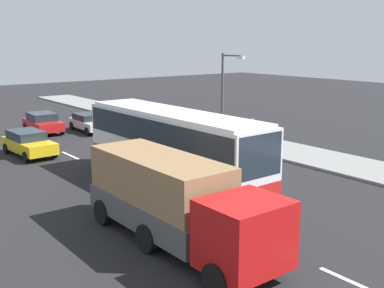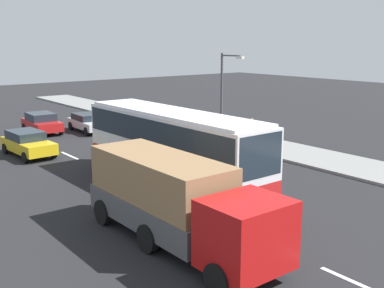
{
  "view_description": "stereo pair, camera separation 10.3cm",
  "coord_description": "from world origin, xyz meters",
  "px_view_note": "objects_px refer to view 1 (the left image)",
  "views": [
    {
      "loc": [
        17.05,
        -13.54,
        6.8
      ],
      "look_at": [
        0.23,
        -0.5,
        2.17
      ],
      "focal_mm": 44.49,
      "sensor_mm": 36.0,
      "label": 1
    },
    {
      "loc": [
        16.99,
        -13.62,
        6.8
      ],
      "look_at": [
        0.23,
        -0.5,
        2.17
      ],
      "focal_mm": 44.49,
      "sensor_mm": 36.0,
      "label": 2
    }
  ],
  "objects_px": {
    "street_lamp": "(225,91)",
    "coach_bus": "(172,140)",
    "car_silver_hatch": "(89,122)",
    "car_yellow_taxi": "(29,143)",
    "pedestrian_at_crossing": "(252,128)",
    "cargo_truck": "(175,200)",
    "car_red_compact": "(43,122)"
  },
  "relations": [
    {
      "from": "cargo_truck",
      "to": "street_lamp",
      "type": "distance_m",
      "value": 16.19
    },
    {
      "from": "pedestrian_at_crossing",
      "to": "car_red_compact",
      "type": "bearing_deg",
      "value": 71.33
    },
    {
      "from": "coach_bus",
      "to": "pedestrian_at_crossing",
      "type": "height_order",
      "value": "coach_bus"
    },
    {
      "from": "cargo_truck",
      "to": "pedestrian_at_crossing",
      "type": "relative_size",
      "value": 5.51
    },
    {
      "from": "car_silver_hatch",
      "to": "car_red_compact",
      "type": "distance_m",
      "value": 3.44
    },
    {
      "from": "cargo_truck",
      "to": "pedestrian_at_crossing",
      "type": "distance_m",
      "value": 17.3
    },
    {
      "from": "car_yellow_taxi",
      "to": "pedestrian_at_crossing",
      "type": "xyz_separation_m",
      "value": [
        5.58,
        13.38,
        0.23
      ]
    },
    {
      "from": "coach_bus",
      "to": "cargo_truck",
      "type": "distance_m",
      "value": 6.6
    },
    {
      "from": "car_red_compact",
      "to": "pedestrian_at_crossing",
      "type": "xyz_separation_m",
      "value": [
        12.1,
        10.04,
        0.22
      ]
    },
    {
      "from": "car_silver_hatch",
      "to": "pedestrian_at_crossing",
      "type": "height_order",
      "value": "pedestrian_at_crossing"
    },
    {
      "from": "car_yellow_taxi",
      "to": "pedestrian_at_crossing",
      "type": "bearing_deg",
      "value": 64.0
    },
    {
      "from": "street_lamp",
      "to": "coach_bus",
      "type": "bearing_deg",
      "value": -56.11
    },
    {
      "from": "cargo_truck",
      "to": "car_silver_hatch",
      "type": "distance_m",
      "value": 21.96
    },
    {
      "from": "car_silver_hatch",
      "to": "pedestrian_at_crossing",
      "type": "distance_m",
      "value": 12.65
    },
    {
      "from": "coach_bus",
      "to": "car_yellow_taxi",
      "type": "distance_m",
      "value": 11.04
    },
    {
      "from": "car_yellow_taxi",
      "to": "pedestrian_at_crossing",
      "type": "height_order",
      "value": "pedestrian_at_crossing"
    },
    {
      "from": "street_lamp",
      "to": "car_red_compact",
      "type": "bearing_deg",
      "value": -145.29
    },
    {
      "from": "car_red_compact",
      "to": "pedestrian_at_crossing",
      "type": "distance_m",
      "value": 15.72
    },
    {
      "from": "street_lamp",
      "to": "car_silver_hatch",
      "type": "bearing_deg",
      "value": -153.78
    },
    {
      "from": "coach_bus",
      "to": "street_lamp",
      "type": "distance_m",
      "value": 9.86
    },
    {
      "from": "cargo_truck",
      "to": "car_silver_hatch",
      "type": "xyz_separation_m",
      "value": [
        -20.82,
        6.93,
        -0.86
      ]
    },
    {
      "from": "cargo_truck",
      "to": "car_yellow_taxi",
      "type": "xyz_separation_m",
      "value": [
        -15.85,
        0.52,
        -0.8
      ]
    },
    {
      "from": "car_silver_hatch",
      "to": "street_lamp",
      "type": "xyz_separation_m",
      "value": [
        9.98,
        4.92,
        2.9
      ]
    },
    {
      "from": "car_yellow_taxi",
      "to": "coach_bus",
      "type": "bearing_deg",
      "value": 13.79
    },
    {
      "from": "car_silver_hatch",
      "to": "car_red_compact",
      "type": "relative_size",
      "value": 1.02
    },
    {
      "from": "car_yellow_taxi",
      "to": "street_lamp",
      "type": "relative_size",
      "value": 0.75
    },
    {
      "from": "car_yellow_taxi",
      "to": "car_silver_hatch",
      "type": "relative_size",
      "value": 1.02
    },
    {
      "from": "car_yellow_taxi",
      "to": "car_silver_hatch",
      "type": "distance_m",
      "value": 8.11
    },
    {
      "from": "cargo_truck",
      "to": "car_red_compact",
      "type": "height_order",
      "value": "cargo_truck"
    },
    {
      "from": "car_yellow_taxi",
      "to": "cargo_truck",
      "type": "bearing_deg",
      "value": -5.25
    },
    {
      "from": "car_yellow_taxi",
      "to": "street_lamp",
      "type": "distance_m",
      "value": 12.71
    },
    {
      "from": "pedestrian_at_crossing",
      "to": "street_lamp",
      "type": "relative_size",
      "value": 0.26
    }
  ]
}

